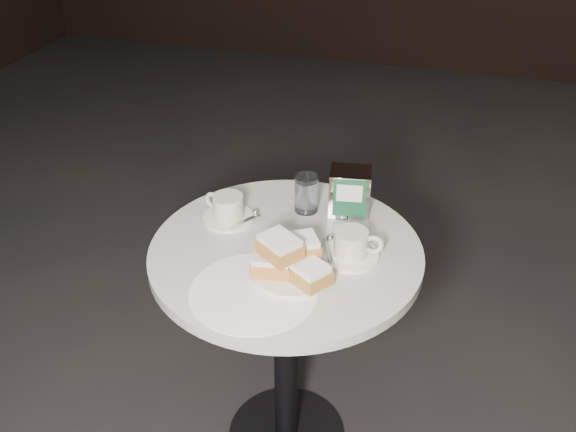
{
  "coord_description": "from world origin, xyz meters",
  "views": [
    {
      "loc": [
        0.37,
        -1.27,
        1.7
      ],
      "look_at": [
        0.0,
        0.02,
        0.83
      ],
      "focal_mm": 40.0,
      "sensor_mm": 36.0,
      "label": 1
    }
  ],
  "objects_px": {
    "coffee_cup_right": "(351,246)",
    "napkin_dispenser": "(350,192)",
    "cafe_table": "(286,307)",
    "coffee_cup_left": "(228,209)",
    "water_glass_left": "(306,194)",
    "beignet_plate": "(290,262)",
    "water_glass_right": "(343,196)"
  },
  "relations": [
    {
      "from": "cafe_table",
      "to": "beignet_plate",
      "type": "bearing_deg",
      "value": -68.5
    },
    {
      "from": "beignet_plate",
      "to": "napkin_dispenser",
      "type": "xyz_separation_m",
      "value": [
        0.08,
        0.32,
        0.02
      ]
    },
    {
      "from": "coffee_cup_left",
      "to": "water_glass_right",
      "type": "xyz_separation_m",
      "value": [
        0.29,
        0.12,
        0.02
      ]
    },
    {
      "from": "napkin_dispenser",
      "to": "water_glass_right",
      "type": "bearing_deg",
      "value": -146.75
    },
    {
      "from": "cafe_table",
      "to": "coffee_cup_right",
      "type": "bearing_deg",
      "value": 3.36
    },
    {
      "from": "beignet_plate",
      "to": "coffee_cup_right",
      "type": "xyz_separation_m",
      "value": [
        0.12,
        0.12,
        -0.01
      ]
    },
    {
      "from": "coffee_cup_right",
      "to": "napkin_dispenser",
      "type": "bearing_deg",
      "value": 95.79
    },
    {
      "from": "coffee_cup_left",
      "to": "coffee_cup_right",
      "type": "xyz_separation_m",
      "value": [
        0.35,
        -0.08,
        0.0
      ]
    },
    {
      "from": "coffee_cup_left",
      "to": "coffee_cup_right",
      "type": "height_order",
      "value": "coffee_cup_right"
    },
    {
      "from": "water_glass_right",
      "to": "beignet_plate",
      "type": "bearing_deg",
      "value": -101.05
    },
    {
      "from": "beignet_plate",
      "to": "water_glass_right",
      "type": "xyz_separation_m",
      "value": [
        0.06,
        0.31,
        0.01
      ]
    },
    {
      "from": "beignet_plate",
      "to": "coffee_cup_left",
      "type": "distance_m",
      "value": 0.3
    },
    {
      "from": "water_glass_left",
      "to": "napkin_dispenser",
      "type": "xyz_separation_m",
      "value": [
        0.12,
        0.02,
        0.01
      ]
    },
    {
      "from": "water_glass_left",
      "to": "coffee_cup_right",
      "type": "bearing_deg",
      "value": -48.04
    },
    {
      "from": "coffee_cup_left",
      "to": "water_glass_left",
      "type": "height_order",
      "value": "water_glass_left"
    },
    {
      "from": "beignet_plate",
      "to": "coffee_cup_left",
      "type": "bearing_deg",
      "value": 139.78
    },
    {
      "from": "cafe_table",
      "to": "water_glass_right",
      "type": "relative_size",
      "value": 6.49
    },
    {
      "from": "water_glass_left",
      "to": "water_glass_right",
      "type": "relative_size",
      "value": 0.93
    },
    {
      "from": "coffee_cup_left",
      "to": "coffee_cup_right",
      "type": "relative_size",
      "value": 1.09
    },
    {
      "from": "water_glass_left",
      "to": "napkin_dispenser",
      "type": "height_order",
      "value": "napkin_dispenser"
    },
    {
      "from": "water_glass_left",
      "to": "water_glass_right",
      "type": "xyz_separation_m",
      "value": [
        0.1,
        0.01,
        0.0
      ]
    },
    {
      "from": "coffee_cup_right",
      "to": "napkin_dispenser",
      "type": "distance_m",
      "value": 0.21
    },
    {
      "from": "beignet_plate",
      "to": "coffee_cup_left",
      "type": "xyz_separation_m",
      "value": [
        -0.23,
        0.2,
        -0.01
      ]
    },
    {
      "from": "cafe_table",
      "to": "water_glass_right",
      "type": "bearing_deg",
      "value": 62.74
    },
    {
      "from": "coffee_cup_right",
      "to": "napkin_dispenser",
      "type": "xyz_separation_m",
      "value": [
        -0.05,
        0.21,
        0.03
      ]
    },
    {
      "from": "water_glass_right",
      "to": "napkin_dispenser",
      "type": "distance_m",
      "value": 0.02
    },
    {
      "from": "cafe_table",
      "to": "napkin_dispenser",
      "type": "distance_m",
      "value": 0.36
    },
    {
      "from": "beignet_plate",
      "to": "coffee_cup_right",
      "type": "bearing_deg",
      "value": 44.18
    },
    {
      "from": "cafe_table",
      "to": "water_glass_left",
      "type": "xyz_separation_m",
      "value": [
        0.0,
        0.19,
        0.25
      ]
    },
    {
      "from": "beignet_plate",
      "to": "coffee_cup_left",
      "type": "height_order",
      "value": "beignet_plate"
    },
    {
      "from": "cafe_table",
      "to": "water_glass_right",
      "type": "xyz_separation_m",
      "value": [
        0.1,
        0.2,
        0.25
      ]
    },
    {
      "from": "beignet_plate",
      "to": "water_glass_right",
      "type": "bearing_deg",
      "value": 78.95
    }
  ]
}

